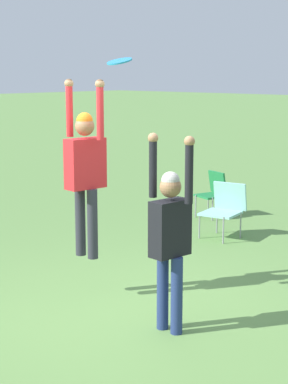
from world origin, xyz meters
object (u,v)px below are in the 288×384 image
Objects in this scene: frisbee at (119,61)px; camping_chair_1 at (224,206)px; person_jumping at (85,165)px; camping_chair_0 at (214,190)px; person_defending at (170,230)px.

frisbee reaches higher than camping_chair_1.
person_jumping is 1.41m from frisbee.
person_jumping is 2.50× the size of camping_chair_0.
frisbee is at bearing 131.78° from camping_chair_0.
frisbee is 0.30× the size of camping_chair_1.
person_defending is 5.37m from camping_chair_0.
camping_chair_0 is at bearing 23.89° from person_jumping.
camping_chair_1 is at bearing -146.58° from person_defending.
person_jumping is at bearing 163.54° from frisbee.
person_jumping reaches higher than camping_chair_0.
frisbee is at bearing 97.60° from camping_chair_1.
person_jumping is 3.51m from camping_chair_1.
camping_chair_1 is (-1.22, 3.56, -2.20)m from frisbee.
frisbee reaches higher than camping_chair_0.
camping_chair_0 is (-1.44, 4.39, -1.07)m from person_jumping.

